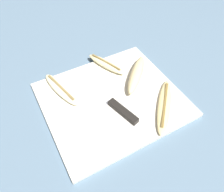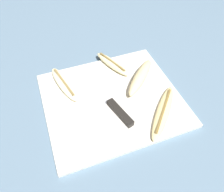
# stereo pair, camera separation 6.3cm
# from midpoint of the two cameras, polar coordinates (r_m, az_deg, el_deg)

# --- Properties ---
(ground_plane) EXTENTS (4.00, 4.00, 0.00)m
(ground_plane) POSITION_cam_midpoint_polar(r_m,az_deg,el_deg) (0.68, -2.66, -1.35)
(ground_plane) COLOR slate
(cutting_board) EXTENTS (0.41, 0.36, 0.01)m
(cutting_board) POSITION_cam_midpoint_polar(r_m,az_deg,el_deg) (0.68, -2.68, -1.03)
(cutting_board) COLOR silver
(cutting_board) RESTS_ON ground_plane
(knife) EXTENTS (0.09, 0.26, 0.02)m
(knife) POSITION_cam_midpoint_polar(r_m,az_deg,el_deg) (0.64, -2.14, -2.98)
(knife) COLOR black
(knife) RESTS_ON cutting_board
(banana_pale_long) EXTENTS (0.08, 0.18, 0.02)m
(banana_pale_long) POSITION_cam_midpoint_polar(r_m,az_deg,el_deg) (0.71, -15.64, 1.62)
(banana_pale_long) COLOR beige
(banana_pale_long) RESTS_ON cutting_board
(banana_mellow_near) EXTENTS (0.16, 0.15, 0.04)m
(banana_mellow_near) POSITION_cam_midpoint_polar(r_m,az_deg,el_deg) (0.72, 3.87, 5.56)
(banana_mellow_near) COLOR beige
(banana_mellow_near) RESTS_ON cutting_board
(banana_soft_right) EXTENTS (0.09, 0.16, 0.02)m
(banana_soft_right) POSITION_cam_midpoint_polar(r_m,az_deg,el_deg) (0.77, -3.97, 8.19)
(banana_soft_right) COLOR beige
(banana_soft_right) RESTS_ON cutting_board
(banana_spotted_left) EXTENTS (0.17, 0.18, 0.02)m
(banana_spotted_left) POSITION_cam_midpoint_polar(r_m,az_deg,el_deg) (0.66, 10.83, -2.59)
(banana_spotted_left) COLOR #DBC684
(banana_spotted_left) RESTS_ON cutting_board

